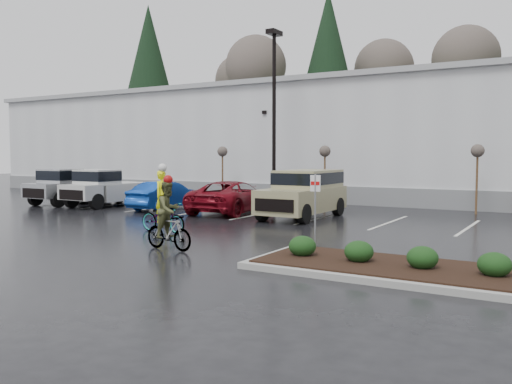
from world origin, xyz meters
The scene contains 21 objects.
ground centered at (0.00, 0.00, 0.00)m, with size 120.00×120.00×0.00m, color black.
warehouse centered at (0.00, 21.99, 3.65)m, with size 60.50×15.50×7.20m.
wooded_ridge centered at (0.00, 45.00, 3.00)m, with size 80.00×25.00×6.00m, color #1F3716.
lamppost centered at (-4.00, 12.00, 5.69)m, with size 0.50×1.00×9.22m.
sapling_west centered at (-8.00, 13.00, 2.73)m, with size 0.60×0.60×3.20m.
sapling_mid centered at (-1.50, 13.00, 2.73)m, with size 0.60×0.60×3.20m.
sapling_east centered at (6.00, 13.00, 2.73)m, with size 0.60×0.60×3.20m.
curb_island centered at (7.00, -1.00, 0.07)m, with size 8.00×3.00×0.15m, color gray.
mulch_bed centered at (7.00, -1.00, 0.17)m, with size 7.60×2.60×0.04m, color black.
shrub_a centered at (4.00, -1.00, 0.41)m, with size 0.70×0.70×0.52m, color #123412.
shrub_b centered at (5.50, -1.00, 0.41)m, with size 0.70×0.70×0.52m, color #123412.
shrub_c centered at (7.00, -1.00, 0.41)m, with size 0.70×0.70×0.52m, color #123412.
shrub_d centered at (8.50, -1.00, 0.41)m, with size 0.70×0.70×0.52m, color #123412.
fire_lane_sign centered at (3.80, 0.20, 1.41)m, with size 0.30×0.05×2.20m.
pickup_silver centered at (-13.94, 7.17, 0.98)m, with size 2.10×5.20×1.96m, color #A6A9AE, non-canonical shape.
pickup_white centered at (-11.39, 7.39, 0.98)m, with size 2.10×5.20×1.96m, color beige, non-canonical shape.
car_blue centered at (-7.63, 7.43, 0.70)m, with size 1.47×4.22×1.39m, color #0D3796.
car_red centered at (-3.93, 7.87, 0.75)m, with size 2.49×5.39×1.50m, color maroon.
suv_tan centered at (-0.20, 7.65, 1.03)m, with size 2.20×5.10×2.06m, color tan, non-canonical shape.
cyclist_hivis centered at (-2.49, 1.23, 0.74)m, with size 2.03×0.81×2.42m.
cyclist_olive centered at (-0.06, -1.37, 0.80)m, with size 1.69×0.83×2.15m.
Camera 1 is at (9.94, -13.28, 2.74)m, focal length 38.00 mm.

